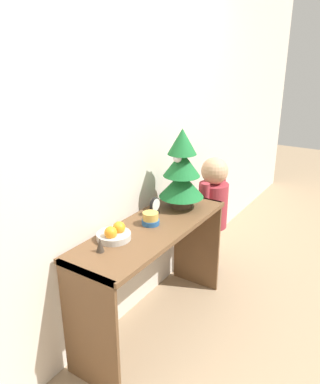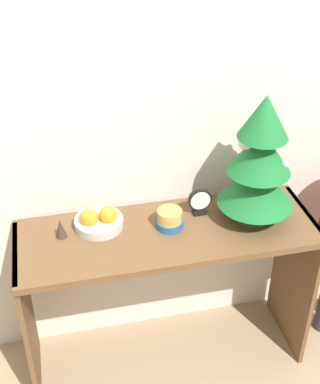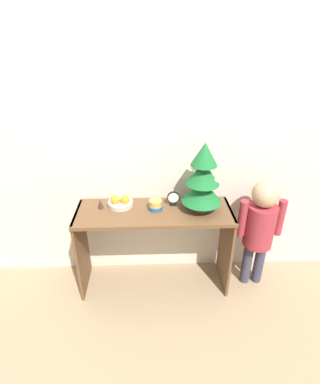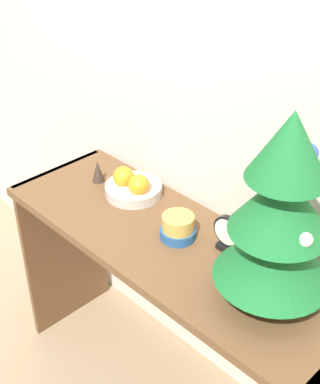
# 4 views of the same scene
# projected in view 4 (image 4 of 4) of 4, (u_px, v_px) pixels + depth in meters

# --- Properties ---
(back_wall) EXTENTS (7.00, 0.05, 2.50)m
(back_wall) POSITION_uv_depth(u_px,v_px,m) (233.00, 68.00, 1.57)
(back_wall) COLOR beige
(back_wall) RESTS_ON ground_plane
(console_table) EXTENTS (1.24, 0.43, 0.76)m
(console_table) POSITION_uv_depth(u_px,v_px,m) (169.00, 279.00, 1.78)
(console_table) COLOR brown
(console_table) RESTS_ON ground_plane
(mini_tree) EXTENTS (0.31, 0.31, 0.56)m
(mini_tree) POSITION_uv_depth(u_px,v_px,m) (280.00, 218.00, 1.32)
(mini_tree) COLOR #4C3828
(mini_tree) RESTS_ON console_table
(fruit_bowl) EXTENTS (0.20, 0.20, 0.10)m
(fruit_bowl) POSITION_uv_depth(u_px,v_px,m) (133.00, 187.00, 1.88)
(fruit_bowl) COLOR #B7B2A8
(fruit_bowl) RESTS_ON console_table
(singing_bowl) EXTENTS (0.11, 0.11, 0.08)m
(singing_bowl) POSITION_uv_depth(u_px,v_px,m) (178.00, 227.00, 1.67)
(singing_bowl) COLOR #235189
(singing_bowl) RESTS_ON console_table
(desk_clock) EXTENTS (0.10, 0.04, 0.12)m
(desk_clock) POSITION_uv_depth(u_px,v_px,m) (228.00, 234.00, 1.61)
(desk_clock) COLOR black
(desk_clock) RESTS_ON console_table
(figurine) EXTENTS (0.05, 0.05, 0.08)m
(figurine) POSITION_uv_depth(u_px,v_px,m) (98.00, 171.00, 1.95)
(figurine) COLOR #382D23
(figurine) RESTS_ON console_table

